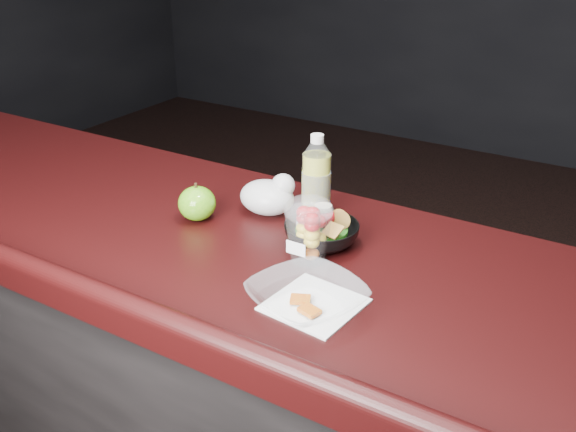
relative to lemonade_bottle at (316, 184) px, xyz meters
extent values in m
cube|color=black|center=(-0.01, -0.19, -0.62)|extent=(4.00, 0.65, 0.98)
cube|color=black|center=(-0.01, -0.19, -0.11)|extent=(4.06, 0.71, 0.04)
cylinder|color=gold|center=(0.00, 0.00, -0.01)|extent=(0.06, 0.06, 0.16)
cylinder|color=white|center=(0.00, 0.00, -0.01)|extent=(0.07, 0.07, 0.16)
cone|color=white|center=(0.00, 0.00, 0.09)|extent=(0.06, 0.06, 0.03)
cylinder|color=white|center=(0.00, 0.00, 0.11)|extent=(0.03, 0.03, 0.02)
cylinder|color=#072D99|center=(0.00, 0.00, -0.01)|extent=(0.07, 0.07, 0.08)
ellipsoid|color=white|center=(0.09, -0.19, 0.03)|extent=(0.10, 0.10, 0.06)
ellipsoid|color=#398F10|center=(-0.24, -0.16, -0.05)|extent=(0.09, 0.09, 0.08)
cylinder|color=black|center=(-0.24, -0.16, 0.00)|extent=(0.01, 0.01, 0.01)
ellipsoid|color=silver|center=(-0.11, -0.04, -0.05)|extent=(0.14, 0.11, 0.08)
sphere|color=silver|center=(-0.08, -0.02, -0.02)|extent=(0.06, 0.06, 0.06)
imported|color=black|center=(0.08, -0.12, -0.06)|extent=(0.21, 0.21, 0.05)
cylinder|color=#0F470C|center=(0.08, -0.12, -0.05)|extent=(0.12, 0.12, 0.01)
ellipsoid|color=#B20714|center=(0.08, -0.10, -0.03)|extent=(0.05, 0.05, 0.05)
cylinder|color=beige|center=(0.08, -0.10, 0.00)|extent=(0.04, 0.04, 0.01)
ellipsoid|color=white|center=(0.05, -0.14, -0.03)|extent=(0.04, 0.04, 0.04)
imported|color=silver|center=(0.18, -0.35, -0.06)|extent=(0.27, 0.27, 0.05)
cube|color=#990F0C|center=(0.16, -0.35, -0.08)|extent=(0.05, 0.04, 0.01)
cube|color=#990F0C|center=(0.19, -0.37, -0.08)|extent=(0.04, 0.04, 0.01)
cube|color=white|center=(0.18, -0.33, -0.09)|extent=(0.18, 0.18, 0.00)
camera|label=1|loc=(0.67, -1.23, 0.59)|focal=40.00mm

